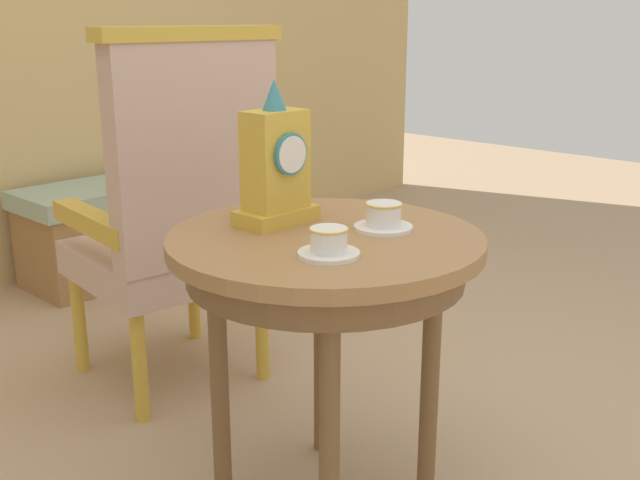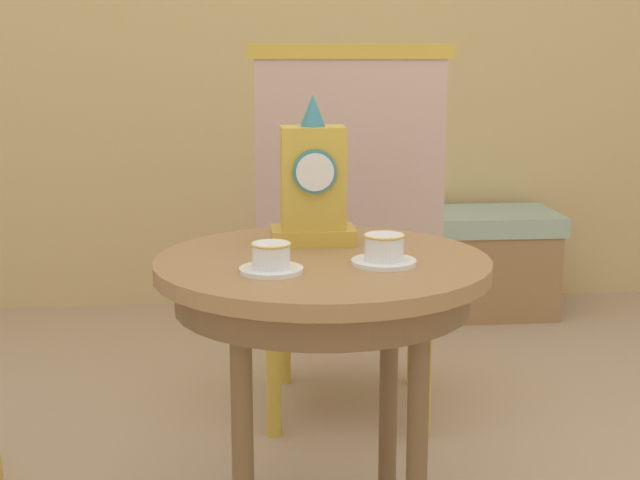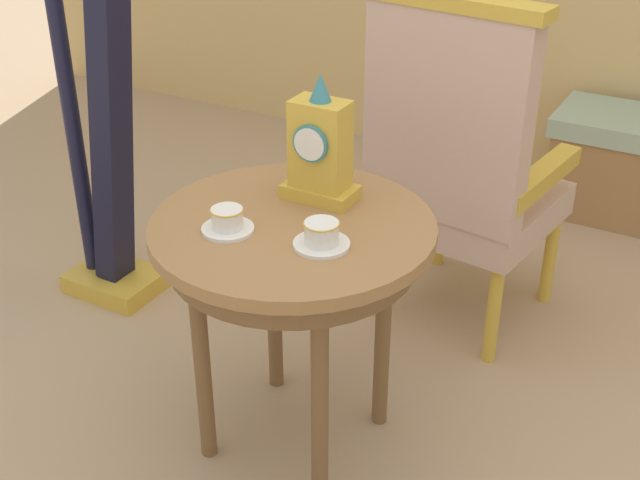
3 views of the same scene
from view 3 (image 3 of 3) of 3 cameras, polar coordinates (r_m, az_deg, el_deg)
The scene contains 7 objects.
ground_plane at distance 2.41m, azimuth -0.37°, elevation -14.82°, with size 10.00×10.00×0.00m, color tan.
side_table at distance 2.13m, azimuth -1.84°, elevation -0.73°, with size 0.72×0.72×0.70m.
teacup_left at distance 2.05m, azimuth -6.28°, elevation 1.27°, with size 0.13×0.13×0.06m.
teacup_right at distance 1.96m, azimuth 0.07°, elevation 0.27°, with size 0.14×0.14×0.06m.
mantel_clock at distance 2.15m, azimuth 0.00°, elevation 6.08°, with size 0.19×0.11×0.34m.
armchair at distance 2.69m, azimuth 9.42°, elevation 5.12°, with size 0.60×0.59×1.14m.
harp at distance 2.85m, azimuth -14.82°, elevation 9.73°, with size 0.40×0.24×1.89m.
Camera 3 is at (0.86, -1.50, 1.67)m, focal length 47.34 mm.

